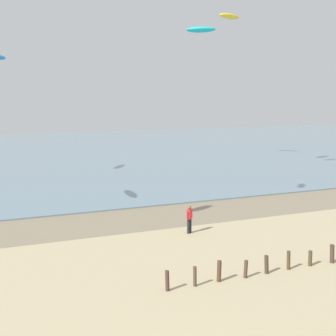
% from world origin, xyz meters
% --- Properties ---
extents(wet_sand_strip, '(120.00, 5.70, 0.01)m').
position_xyz_m(wet_sand_strip, '(0.00, 20.78, 0.00)').
color(wet_sand_strip, '#84755B').
rests_on(wet_sand_strip, ground).
extents(sea, '(160.00, 70.00, 0.10)m').
position_xyz_m(sea, '(0.00, 58.63, 0.05)').
color(sea, slate).
rests_on(sea, ground).
extents(groyne_mid, '(12.71, 0.36, 1.05)m').
position_xyz_m(groyne_mid, '(8.27, 9.47, 0.45)').
color(groyne_mid, '#4A322A').
rests_on(groyne_mid, ground).
extents(person_far_down_beach, '(0.49, 0.38, 1.71)m').
position_xyz_m(person_far_down_beach, '(6.19, 16.61, 0.92)').
color(person_far_down_beach, '#232328').
rests_on(person_far_down_beach, ground).
extents(kite_aloft_1, '(3.23, 2.21, 0.56)m').
position_xyz_m(kite_aloft_1, '(19.05, 34.89, 16.11)').
color(kite_aloft_1, yellow).
extents(kite_aloft_4, '(3.57, 2.94, 0.83)m').
position_xyz_m(kite_aloft_4, '(19.47, 42.27, 15.74)').
color(kite_aloft_4, '#19B2B7').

